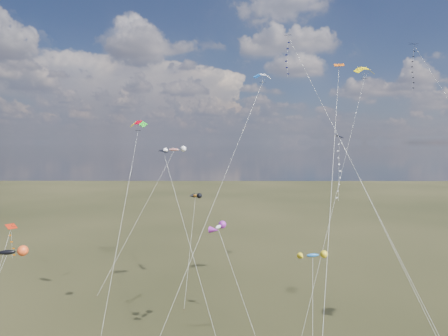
{
  "coord_description": "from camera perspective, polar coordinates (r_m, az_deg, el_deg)",
  "views": [
    {
      "loc": [
        0.37,
        -29.11,
        21.98
      ],
      "look_at": [
        0.0,
        18.0,
        19.0
      ],
      "focal_mm": 32.0,
      "sensor_mm": 36.0,
      "label": 1
    }
  ],
  "objects": [
    {
      "name": "diamond_black_high",
      "position": [
        66.12,
        26.36,
        11.48
      ],
      "size": [
        9.3,
        27.15,
        36.9
      ],
      "color": "black",
      "rests_on": "ground"
    },
    {
      "name": "diamond_navy_tall",
      "position": [
        48.1,
        10.49,
        13.1
      ],
      "size": [
        12.16,
        23.45,
        34.97
      ],
      "color": "#101B4C",
      "rests_on": "ground"
    },
    {
      "name": "diamond_black_mid",
      "position": [
        44.48,
        -6.63,
        -4.76
      ],
      "size": [
        7.88,
        9.98,
        21.15
      ],
      "color": "black",
      "rests_on": "ground"
    },
    {
      "name": "diamond_red_low",
      "position": [
        51.6,
        -28.25,
        -9.81
      ],
      "size": [
        1.36,
        8.84,
        12.79
      ],
      "color": "#B21F09",
      "rests_on": "ground"
    },
    {
      "name": "diamond_navy_right",
      "position": [
        43.99,
        16.65,
        -1.07
      ],
      "size": [
        8.13,
        13.25,
        22.82
      ],
      "color": "#11174E",
      "rests_on": "ground"
    },
    {
      "name": "diamond_orange_center",
      "position": [
        30.0,
        15.23,
        -0.74
      ],
      "size": [
        7.28,
        20.94,
        28.94
      ],
      "color": "orange",
      "rests_on": "ground"
    },
    {
      "name": "parafoil_yellow",
      "position": [
        57.78,
        19.44,
        13.16
      ],
      "size": [
        12.53,
        14.37,
        32.58
      ],
      "color": "#DDBE06",
      "rests_on": "ground"
    },
    {
      "name": "parafoil_blue_white",
      "position": [
        51.97,
        5.42,
        12.89
      ],
      "size": [
        13.62,
        16.75,
        31.15
      ],
      "color": "blue",
      "rests_on": "ground"
    },
    {
      "name": "parafoil_tricolor",
      "position": [
        51.48,
        -12.21,
        6.22
      ],
      "size": [
        2.68,
        15.17,
        25.12
      ],
      "color": "gold",
      "rests_on": "ground"
    },
    {
      "name": "novelty_black_orange",
      "position": [
        48.67,
        -28.62,
        -10.55
      ],
      "size": [
        4.19,
        6.23,
        11.04
      ],
      "color": "black",
      "rests_on": "ground"
    },
    {
      "name": "novelty_orange_black",
      "position": [
        62.94,
        -4.11,
        -4.04
      ],
      "size": [
        2.25,
        12.31,
        14.18
      ],
      "color": "orange",
      "rests_on": "ground"
    },
    {
      "name": "novelty_white_purple",
      "position": [
        43.86,
        -0.79,
        -8.48
      ],
      "size": [
        6.13,
        10.54,
        13.28
      ],
      "color": "silver",
      "rests_on": "ground"
    },
    {
      "name": "novelty_redwhite_stripe",
      "position": [
        72.11,
        -7.19,
        2.58
      ],
      "size": [
        11.19,
        16.94,
        21.37
      ],
      "color": "red",
      "rests_on": "ground"
    },
    {
      "name": "novelty_blue_yellow",
      "position": [
        37.92,
        12.57,
        -12.17
      ],
      "size": [
        2.51,
        7.08,
        12.15
      ],
      "color": "#1C62AF",
      "rests_on": "ground"
    }
  ]
}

